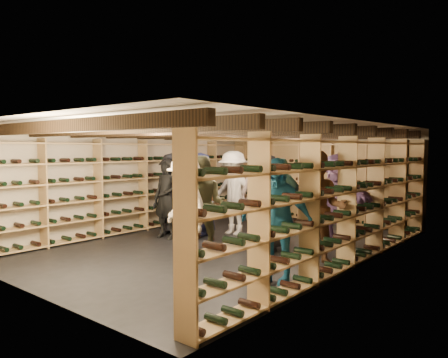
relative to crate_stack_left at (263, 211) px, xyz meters
name	(u,v)px	position (x,y,z in m)	size (l,w,h in m)	color
ground	(226,244)	(0.80, -2.50, -0.34)	(8.00, 8.00, 0.00)	black
walls	(226,186)	(0.80, -2.50, 0.86)	(5.52, 8.02, 2.40)	tan
ceiling	(226,126)	(0.80, -2.50, 2.06)	(5.50, 8.00, 0.01)	beige
ceiling_joists	(226,133)	(0.80, -2.50, 1.92)	(5.40, 7.12, 0.18)	black
wine_rack_left	(143,185)	(-1.77, -2.50, 0.74)	(0.32, 7.50, 2.15)	tan
wine_rack_right	(347,202)	(3.37, -2.50, 0.74)	(0.32, 7.50, 2.15)	tan
wine_rack_back	(316,181)	(0.80, 1.33, 0.73)	(4.70, 0.30, 2.15)	tan
crate_stack_left	(263,211)	(0.00, 0.00, 0.00)	(0.58, 0.47, 0.68)	tan
crate_stack_right	(273,225)	(1.08, -1.20, -0.08)	(0.59, 0.51, 0.51)	tan
crate_loose	(314,232)	(1.74, -0.54, -0.25)	(0.50, 0.33, 0.17)	tan
person_0	(173,193)	(-0.88, -2.37, 0.59)	(0.91, 0.59, 1.85)	black
person_1	(166,199)	(-0.60, -2.85, 0.52)	(0.63, 0.41, 1.73)	black
person_2	(203,205)	(0.95, -3.34, 0.57)	(0.88, 0.69, 1.82)	brown
person_3	(185,208)	(1.03, -3.89, 0.57)	(1.17, 0.67, 1.82)	beige
person_4	(276,221)	(2.98, -4.01, 0.57)	(1.07, 0.44, 1.82)	#165275
person_5	(203,205)	(0.13, -2.47, 0.40)	(1.37, 0.44, 1.48)	brown
person_6	(200,194)	(-0.34, -2.05, 0.59)	(0.91, 0.59, 1.86)	#171B3F
person_7	(256,194)	(0.79, -1.42, 0.60)	(0.69, 0.45, 1.88)	gray
person_8	(319,208)	(2.98, -2.71, 0.61)	(0.93, 0.72, 1.91)	#4F301B
person_9	(233,193)	(0.27, -1.58, 0.61)	(1.22, 0.70, 1.89)	#BBB4AA
person_10	(281,198)	(1.29, -1.20, 0.53)	(1.02, 0.43, 1.74)	#244533
person_11	(337,200)	(2.59, -1.20, 0.60)	(1.74, 0.55, 1.87)	slate
person_12	(264,202)	(1.70, -2.45, 0.59)	(0.91, 0.59, 1.86)	#36353B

